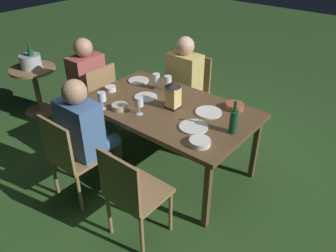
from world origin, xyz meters
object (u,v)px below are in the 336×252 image
person_in_mustard (181,82)px  person_in_rust (84,80)px  person_in_blue (87,131)px  lantern_centerpiece (173,93)px  wine_glass_a (168,81)px  chair_side_right_a (132,192)px  plate_b (146,97)px  plate_c (139,81)px  bowl_dip (235,106)px  bowl_bread (200,142)px  plate_d (193,127)px  wine_glass_d (102,97)px  dining_table (168,111)px  chair_side_left_b (190,88)px  bowl_salad (110,88)px  wine_glass_c (156,78)px  chair_head_far (97,97)px  wine_glass_b (139,103)px  green_bottle_on_table (233,121)px  bowl_olives (120,106)px  ice_bucket (31,61)px  side_table (35,83)px  plate_a (209,112)px  chair_side_right_b (71,155)px

person_in_mustard → person_in_rust: size_ratio=1.00×
person_in_blue → lantern_centerpiece: person_in_blue is taller
lantern_centerpiece → wine_glass_a: bearing=-42.9°
chair_side_right_a → plate_b: bearing=-53.5°
plate_c → bowl_dip: 1.14m
bowl_bread → wine_glass_a: bearing=-36.2°
person_in_mustard → plate_d: size_ratio=4.62×
person_in_mustard → person_in_blue: (-0.00, 1.37, 0.00)m
wine_glass_d → person_in_blue: bearing=105.7°
person_in_blue → dining_table: bearing=-118.3°
chair_side_left_b → bowl_salad: bearing=72.6°
bowl_dip → wine_glass_c: bearing=8.7°
plate_b → bowl_bread: bowl_bread is taller
chair_head_far → chair_side_right_a: bearing=148.5°
wine_glass_b → bowl_salad: size_ratio=1.52×
green_bottle_on_table → bowl_olives: size_ratio=1.91×
dining_table → person_in_blue: (0.37, 0.69, -0.03)m
chair_side_right_a → bowl_salad: (1.05, -0.77, 0.26)m
plate_d → bowl_dip: 0.52m
plate_c → bowl_bread: bowl_bread is taller
wine_glass_d → bowl_dip: size_ratio=1.01×
wine_glass_d → bowl_olives: bearing=-141.9°
chair_side_left_b → person_in_rust: size_ratio=0.76×
bowl_bread → wine_glass_b: bearing=-4.7°
chair_side_left_b → bowl_bread: bearing=128.4°
chair_head_far → person_in_blue: (-0.70, 0.69, 0.15)m
person_in_blue → bowl_dip: person_in_blue is taller
chair_side_left_b → bowl_dip: (-0.88, 0.52, 0.27)m
plate_b → plate_d: 0.71m
green_bottle_on_table → ice_bucket: bearing=3.0°
wine_glass_a → plate_d: (-0.62, 0.41, -0.11)m
green_bottle_on_table → wine_glass_d: green_bottle_on_table is taller
green_bottle_on_table → chair_side_left_b: bearing=-39.9°
chair_side_left_b → side_table: (1.73, 1.04, -0.06)m
lantern_centerpiece → side_table: size_ratio=0.42×
chair_side_right_a → lantern_centerpiece: lantern_centerpiece is taller
person_in_blue → bowl_olives: person_in_blue is taller
green_bottle_on_table → wine_glass_a: (0.91, -0.27, 0.01)m
chair_head_far → plate_a: (-1.43, -0.14, 0.24)m
chair_side_right_a → plate_d: (-0.04, -0.73, 0.24)m
chair_side_right_b → plate_d: 1.09m
person_in_mustard → wine_glass_b: bearing=105.1°
wine_glass_d → bowl_bread: bearing=-175.4°
chair_side_left_b → dining_table: bearing=112.7°
side_table → person_in_blue: bearing=163.1°
bowl_olives → wine_glass_b: bearing=-167.9°
chair_side_right_b → plate_a: chair_side_right_b is taller
dining_table → chair_side_right_a: size_ratio=1.88×
wine_glass_b → person_in_rust: bearing=-13.4°
plate_c → bowl_salad: bearing=81.0°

